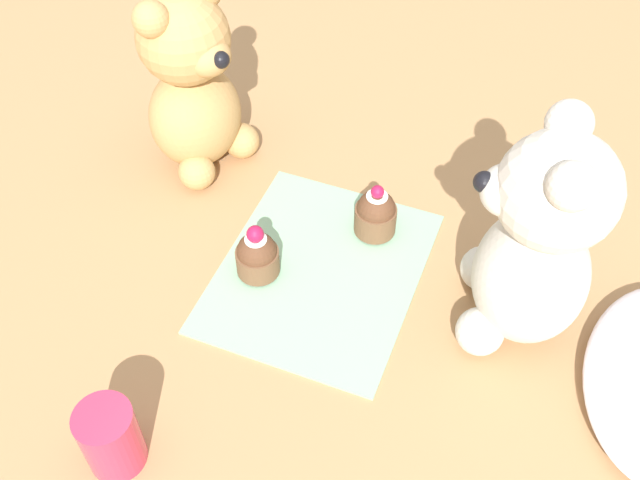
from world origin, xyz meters
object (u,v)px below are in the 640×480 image
(teddy_bear_cream, at_px, (536,243))
(cupcake_near_tan_bear, at_px, (257,255))
(juice_glass, at_px, (111,438))
(teddy_bear_tan, at_px, (192,85))
(cupcake_near_cream_bear, at_px, (376,213))

(teddy_bear_cream, relative_size, cupcake_near_tan_bear, 3.72)
(juice_glass, bearing_deg, teddy_bear_cream, 133.38)
(cupcake_near_tan_bear, height_order, juice_glass, juice_glass)
(teddy_bear_tan, bearing_deg, teddy_bear_cream, -83.92)
(juice_glass, bearing_deg, cupcake_near_tan_bear, 173.17)
(teddy_bear_cream, distance_m, juice_glass, 0.44)
(cupcake_near_cream_bear, xyz_separation_m, cupcake_near_tan_bear, (0.11, -0.10, -0.00))
(cupcake_near_tan_bear, bearing_deg, juice_glass, -6.83)
(teddy_bear_cream, bearing_deg, cupcake_near_cream_bear, -120.46)
(teddy_bear_tan, relative_size, cupcake_near_tan_bear, 3.47)
(teddy_bear_cream, relative_size, cupcake_near_cream_bear, 3.71)
(juice_glass, bearing_deg, teddy_bear_tan, -163.60)
(teddy_bear_tan, distance_m, cupcake_near_tan_bear, 0.23)
(cupcake_near_tan_bear, xyz_separation_m, juice_glass, (0.25, -0.03, 0.01))
(teddy_bear_cream, distance_m, teddy_bear_tan, 0.45)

